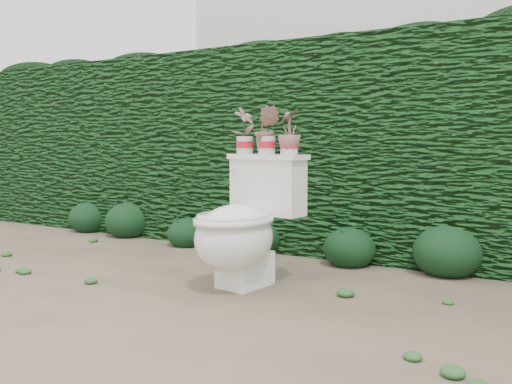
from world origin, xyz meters
The scene contains 13 objects.
ground centered at (0.00, 0.00, 0.00)m, with size 60.00×60.00×0.00m, color gray.
hedge centered at (0.00, 1.60, 0.80)m, with size 8.00×1.00×1.60m, color #1E5A1E.
house_wall centered at (0.60, 6.00, 2.00)m, with size 8.00×3.50×4.00m, color silver.
toilet centered at (0.02, 0.17, 0.36)m, with size 0.53×0.73×0.78m.
potted_plant_left centered at (-0.13, 0.43, 0.92)m, with size 0.15×0.10×0.28m, color #226F2E.
potted_plant_center centered at (0.05, 0.41, 0.91)m, with size 0.15×0.12×0.28m, color #226F2E.
potted_plant_right centered at (0.21, 0.39, 0.90)m, with size 0.14×0.14×0.25m, color #226F2E.
liriope_clump_0 centered at (-2.34, 1.13, 0.16)m, with size 0.39×0.39×0.31m, color #153C1A.
liriope_clump_1 centered at (-1.81, 1.11, 0.17)m, with size 0.42×0.42×0.34m, color #153C1A.
liriope_clump_2 centered at (-1.07, 1.02, 0.13)m, with size 0.32×0.32×0.26m, color #153C1A.
liriope_clump_3 centered at (-0.41, 1.11, 0.14)m, with size 0.35×0.35×0.28m, color #153C1A.
liriope_clump_4 centered at (0.35, 1.03, 0.14)m, with size 0.36×0.36×0.29m, color #153C1A.
liriope_clump_5 centered at (0.99, 1.11, 0.17)m, with size 0.43×0.43×0.35m, color #153C1A.
Camera 1 is at (1.70, -2.47, 0.84)m, focal length 38.00 mm.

